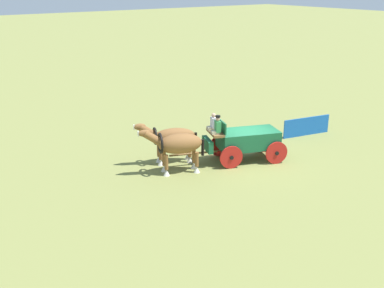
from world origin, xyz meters
TOP-DOWN VIEW (x-y plane):
  - ground_plane at (0.00, 0.00)m, footprint 220.00×220.00m
  - show_wagon at (0.17, -0.07)m, footprint 5.82×2.99m
  - draft_horse_near at (3.81, -0.76)m, footprint 3.06×1.66m
  - draft_horse_off at (3.37, -1.98)m, footprint 3.06×1.61m
  - sponsor_banner at (-5.52, -0.92)m, footprint 3.15×0.69m

SIDE VIEW (x-z plane):
  - ground_plane at x=0.00m, z-range 0.00..0.00m
  - sponsor_banner at x=-5.52m, z-range 0.00..1.10m
  - show_wagon at x=0.17m, z-range -0.19..2.40m
  - draft_horse_off at x=3.37m, z-range 0.23..2.41m
  - draft_horse_near at x=3.81m, z-range 0.26..2.53m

